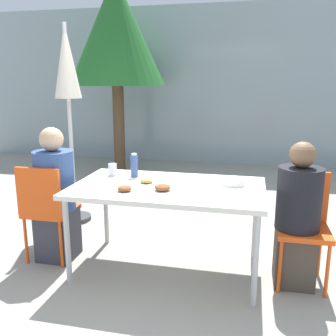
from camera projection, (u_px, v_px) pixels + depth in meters
ground_plane at (168, 269)px, 3.26m from camera, size 24.00×24.00×0.00m
building_facade at (220, 86)px, 7.24m from camera, size 10.00×0.20×3.00m
dining_table at (168, 192)px, 3.10m from camera, size 1.57×0.92×0.75m
chair_left at (46, 205)px, 3.29m from camera, size 0.40×0.40×0.89m
person_left at (55, 198)px, 3.35m from camera, size 0.35×0.35×1.21m
chair_right at (303, 218)px, 2.99m from camera, size 0.40×0.40×0.89m
person_right at (297, 219)px, 2.92m from camera, size 0.34×0.34×1.16m
closed_umbrella at (67, 79)px, 4.05m from camera, size 0.36×0.36×2.20m
plate_0 at (125, 190)px, 2.88m from camera, size 0.20×0.20×0.06m
plate_1 at (147, 182)px, 3.13m from camera, size 0.20×0.20×0.06m
plate_2 at (163, 189)px, 2.90m from camera, size 0.23×0.23×0.06m
bottle at (134, 166)px, 3.35m from camera, size 0.07×0.07×0.22m
drinking_cup at (113, 170)px, 3.41m from camera, size 0.08×0.08×0.11m
salad_bowl at (234, 182)px, 3.11m from camera, size 0.20×0.20×0.06m
tree_behind_left at (116, 32)px, 6.35m from camera, size 1.66×1.66×3.33m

